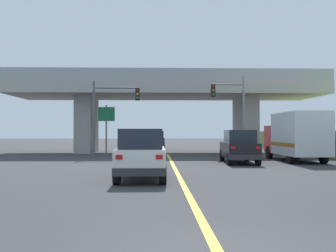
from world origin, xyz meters
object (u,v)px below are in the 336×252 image
traffic_signal_nearside (233,106)px  traffic_signal_farside (109,107)px  suv_crossing (239,147)px  highway_sign (106,118)px  sedan_oncoming (156,139)px  suv_lead (141,154)px  box_truck (296,136)px

traffic_signal_nearside → traffic_signal_farside: size_ratio=1.06×
suv_crossing → highway_sign: bearing=134.0°
traffic_signal_farside → sedan_oncoming: bearing=78.1°
traffic_signal_nearside → traffic_signal_farside: bearing=178.6°
suv_crossing → traffic_signal_farside: 11.11m
suv_lead → suv_crossing: 10.07m
box_truck → sedan_oncoming: (-9.03, 22.14, -0.63)m
suv_lead → traffic_signal_farside: (-2.99, 14.77, 2.77)m
sedan_oncoming → suv_lead: bearing=-91.1°
suv_crossing → box_truck: box_truck is taller
box_truck → highway_sign: bearing=145.3°
suv_lead → suv_crossing: bearing=55.9°
sedan_oncoming → traffic_signal_nearside: size_ratio=0.75×
traffic_signal_farside → highway_sign: traffic_signal_farside is taller
sedan_oncoming → box_truck: bearing=-67.8°
suv_crossing → sedan_oncoming: bearing=104.7°
suv_crossing → traffic_signal_nearside: bearing=84.8°
suv_crossing → traffic_signal_nearside: size_ratio=0.79×
box_truck → sedan_oncoming: bearing=112.2°
traffic_signal_nearside → traffic_signal_farside: traffic_signal_nearside is taller
traffic_signal_nearside → box_truck: bearing=-56.7°
suv_lead → sedan_oncoming: bearing=88.9°
highway_sign → box_truck: bearing=-34.7°
box_truck → traffic_signal_nearside: traffic_signal_nearside is taller
suv_lead → sedan_oncoming: same height
box_truck → sedan_oncoming: size_ratio=1.48×
suv_lead → highway_sign: 19.48m
suv_crossing → highway_sign: size_ratio=1.14×
suv_lead → traffic_signal_nearside: traffic_signal_nearside is taller
traffic_signal_nearside → highway_sign: size_ratio=1.45×
suv_lead → sedan_oncoming: size_ratio=0.96×
traffic_signal_nearside → traffic_signal_farside: 9.49m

